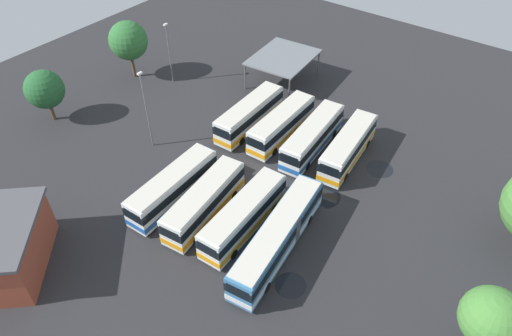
{
  "coord_description": "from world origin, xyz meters",
  "views": [
    {
      "loc": [
        29.71,
        21.4,
        33.86
      ],
      "look_at": [
        0.5,
        -0.62,
        1.52
      ],
      "focal_mm": 32.6,
      "sensor_mm": 36.0,
      "label": 1
    }
  ],
  "objects": [
    {
      "name": "tree_northeast",
      "position": [
        6.89,
        -27.37,
        4.29
      ],
      "size": [
        4.65,
        4.65,
        6.63
      ],
      "color": "brown",
      "rests_on": "ground_plane"
    },
    {
      "name": "bus_row0_slot3",
      "position": [
        -8.1,
        5.57,
        1.84
      ],
      "size": [
        10.86,
        3.7,
        3.48
      ],
      "color": "silver",
      "rests_on": "ground_plane"
    },
    {
      "name": "ground_plane",
      "position": [
        0.0,
        0.0,
        0.0
      ],
      "size": [
        92.44,
        92.44,
        0.0
      ],
      "primitive_type": "plane",
      "color": "#28282B"
    },
    {
      "name": "tree_north_edge",
      "position": [
        6.5,
        24.07,
        5.2
      ],
      "size": [
        4.45,
        4.45,
        7.46
      ],
      "color": "brown",
      "rests_on": "ground_plane"
    },
    {
      "name": "lamp_post_by_building",
      "position": [
        3.15,
        -13.68,
        5.21
      ],
      "size": [
        0.56,
        0.28,
        9.58
      ],
      "color": "slate",
      "rests_on": "ground_plane"
    },
    {
      "name": "bus_row0_slot0",
      "position": [
        -6.49,
        -6.87,
        1.84
      ],
      "size": [
        11.04,
        3.05,
        3.48
      ],
      "color": "silver",
      "rests_on": "ground_plane"
    },
    {
      "name": "puddle_between_rows",
      "position": [
        -8.93,
        9.3,
        0.0
      ],
      "size": [
        2.97,
        2.97,
        0.01
      ],
      "primitive_type": "cylinder",
      "color": "black",
      "rests_on": "ground_plane"
    },
    {
      "name": "bus_row1_slot2",
      "position": [
        6.83,
        2.7,
        1.84
      ],
      "size": [
        11.06,
        3.18,
        3.48
      ],
      "color": "silver",
      "rests_on": "ground_plane"
    },
    {
      "name": "puddle_centre_drain",
      "position": [
        9.48,
        9.85,
        0.0
      ],
      "size": [
        2.73,
        2.73,
        0.01
      ],
      "primitive_type": "cylinder",
      "color": "black",
      "rests_on": "ground_plane"
    },
    {
      "name": "lamp_post_far_corner",
      "position": [
        -8.54,
        -21.97,
        4.62
      ],
      "size": [
        0.56,
        0.28,
        8.41
      ],
      "color": "slate",
      "rests_on": "ground_plane"
    },
    {
      "name": "bus_row1_slot3",
      "position": [
        6.97,
        6.73,
        1.84
      ],
      "size": [
        14.26,
        4.48,
        3.48
      ],
      "color": "teal",
      "rests_on": "ground_plane"
    },
    {
      "name": "puddle_front_lane",
      "position": [
        -1.57,
        6.42,
        0.0
      ],
      "size": [
        3.74,
        3.74,
        0.01
      ],
      "primitive_type": "cylinder",
      "color": "black",
      "rests_on": "ground_plane"
    },
    {
      "name": "bus_row0_slot1",
      "position": [
        -7.14,
        -2.67,
        1.84
      ],
      "size": [
        10.76,
        2.91,
        3.48
      ],
      "color": "silver",
      "rests_on": "ground_plane"
    },
    {
      "name": "tree_east_edge",
      "position": [
        -6.28,
        -27.24,
        5.43
      ],
      "size": [
        5.21,
        5.21,
        8.05
      ],
      "color": "brown",
      "rests_on": "ground_plane"
    },
    {
      "name": "bus_row1_slot0",
      "position": [
        8.05,
        -5.29,
        1.84
      ],
      "size": [
        11.0,
        3.06,
        3.48
      ],
      "color": "silver",
      "rests_on": "ground_plane"
    },
    {
      "name": "bus_row1_slot1",
      "position": [
        7.69,
        -1.43,
        1.84
      ],
      "size": [
        10.89,
        3.84,
        3.48
      ],
      "color": "silver",
      "rests_on": "ground_plane"
    },
    {
      "name": "depot_building",
      "position": [
        22.74,
        -11.14,
        2.55
      ],
      "size": [
        11.4,
        11.26,
        5.07
      ],
      "color": "#99422D",
      "rests_on": "ground_plane"
    },
    {
      "name": "bus_row0_slot2",
      "position": [
        -7.31,
        1.46,
        1.84
      ],
      "size": [
        11.34,
        3.58,
        3.48
      ],
      "color": "silver",
      "rests_on": "ground_plane"
    },
    {
      "name": "maintenance_shelter",
      "position": [
        -17.61,
        -9.73,
        3.69
      ],
      "size": [
        9.72,
        8.12,
        3.87
      ],
      "color": "slate",
      "rests_on": "ground_plane"
    }
  ]
}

